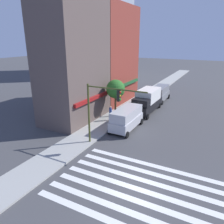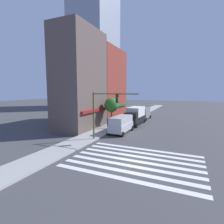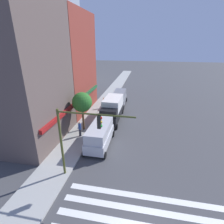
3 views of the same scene
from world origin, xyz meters
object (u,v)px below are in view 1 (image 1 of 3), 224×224
object	(u,v)px
van_grey	(160,93)
box_truck_black	(147,101)
traffic_signal	(102,105)
pedestrian_orange_vest	(142,96)
van_silver	(126,118)
pedestrian_blue_shirt	(110,113)
street_tree	(116,89)

from	to	relation	value
van_grey	box_truck_black	bearing A→B (deg)	178.91
traffic_signal	pedestrian_orange_vest	size ratio (longest dim) A/B	3.25
box_truck_black	pedestrian_orange_vest	xyz separation A→B (m)	(3.93, 2.13, -0.51)
van_grey	van_silver	bearing A→B (deg)	178.91
van_silver	box_truck_black	bearing A→B (deg)	0.20
van_grey	pedestrian_blue_shirt	distance (m)	12.17
pedestrian_blue_shirt	pedestrian_orange_vest	size ratio (longest dim) A/B	1.00
street_tree	van_silver	bearing A→B (deg)	-135.82
traffic_signal	pedestrian_blue_shirt	xyz separation A→B (m)	(6.00, 2.32, -2.94)
box_truck_black	van_grey	xyz separation A→B (m)	(6.39, -0.00, -0.30)
pedestrian_blue_shirt	van_grey	bearing A→B (deg)	-155.35
van_silver	pedestrian_orange_vest	distance (m)	10.88
traffic_signal	pedestrian_blue_shirt	size ratio (longest dim) A/B	3.25
traffic_signal	van_silver	world-z (taller)	traffic_signal
pedestrian_orange_vest	street_tree	xyz separation A→B (m)	(-7.78, 0.67, 2.55)
van_silver	pedestrian_orange_vest	bearing A→B (deg)	11.52
box_truck_black	van_grey	distance (m)	6.39
pedestrian_orange_vest	street_tree	size ratio (longest dim) A/B	0.38
traffic_signal	van_silver	size ratio (longest dim) A/B	1.15
box_truck_black	van_grey	size ratio (longest dim) A/B	1.24
van_silver	street_tree	bearing A→B (deg)	44.38
box_truck_black	pedestrian_blue_shirt	size ratio (longest dim) A/B	3.52
street_tree	van_grey	bearing A→B (deg)	-15.30
traffic_signal	pedestrian_orange_vest	xyz separation A→B (m)	(15.43, 1.82, -2.94)
traffic_signal	box_truck_black	bearing A→B (deg)	-1.56
street_tree	pedestrian_blue_shirt	bearing A→B (deg)	-174.19
street_tree	pedestrian_orange_vest	bearing A→B (deg)	-4.89
van_silver	van_grey	bearing A→B (deg)	0.20
box_truck_black	pedestrian_blue_shirt	distance (m)	6.12
box_truck_black	van_grey	world-z (taller)	box_truck_black
van_silver	box_truck_black	world-z (taller)	box_truck_black
traffic_signal	van_silver	distance (m)	5.50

